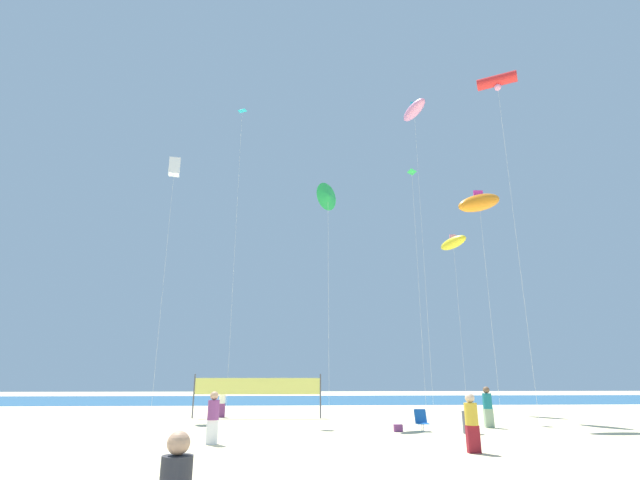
# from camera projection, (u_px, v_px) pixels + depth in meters

# --- Properties ---
(ground_plane) EXTENTS (120.00, 120.00, 0.00)m
(ground_plane) POSITION_uv_depth(u_px,v_px,m) (277.00, 450.00, 14.86)
(ground_plane) COLOR beige
(ocean_band) EXTENTS (120.00, 20.00, 0.01)m
(ocean_band) POSITION_uv_depth(u_px,v_px,m) (289.00, 400.00, 47.13)
(ocean_band) COLOR #28608C
(ocean_band) RESTS_ON ground
(beachgoer_teal_shirt) EXTENTS (0.41, 0.41, 1.81)m
(beachgoer_teal_shirt) POSITION_uv_depth(u_px,v_px,m) (488.00, 405.00, 21.59)
(beachgoer_teal_shirt) COLOR #99B28C
(beachgoer_teal_shirt) RESTS_ON ground
(beachgoer_plum_shirt) EXTENTS (0.40, 0.40, 1.75)m
(beachgoer_plum_shirt) POSITION_uv_depth(u_px,v_px,m) (213.00, 416.00, 16.36)
(beachgoer_plum_shirt) COLOR white
(beachgoer_plum_shirt) RESTS_ON ground
(beachgoer_white_shirt) EXTENTS (0.38, 0.38, 1.66)m
(beachgoer_white_shirt) POSITION_uv_depth(u_px,v_px,m) (222.00, 401.00, 27.01)
(beachgoer_white_shirt) COLOR #7A3872
(beachgoer_white_shirt) RESTS_ON ground
(beachgoer_mustard_shirt) EXTENTS (0.40, 0.40, 1.76)m
(beachgoer_mustard_shirt) POSITION_uv_depth(u_px,v_px,m) (472.00, 421.00, 14.55)
(beachgoer_mustard_shirt) COLOR maroon
(beachgoer_mustard_shirt) RESTS_ON ground
(folding_beach_chair) EXTENTS (0.52, 0.65, 0.89)m
(folding_beach_chair) POSITION_uv_depth(u_px,v_px,m) (421.00, 420.00, 20.15)
(folding_beach_chair) COLOR #1959B2
(folding_beach_chair) RESTS_ON ground
(trash_barrel) EXTENTS (0.52, 0.52, 0.88)m
(trash_barrel) POSITION_uv_depth(u_px,v_px,m) (469.00, 422.00, 19.27)
(trash_barrel) COLOR #595960
(trash_barrel) RESTS_ON ground
(volleyball_net) EXTENTS (7.32, 0.46, 2.40)m
(volleyball_net) POSITION_uv_depth(u_px,v_px,m) (257.00, 388.00, 26.67)
(volleyball_net) COLOR #4C4C51
(volleyball_net) RESTS_ON ground
(beach_handbag) EXTENTS (0.37, 0.19, 0.30)m
(beach_handbag) POSITION_uv_depth(u_px,v_px,m) (398.00, 428.00, 19.81)
(beach_handbag) COLOR #7A3872
(beach_handbag) RESTS_ON ground
(kite_orange_inflatable) EXTENTS (3.02, 1.49, 12.58)m
(kite_orange_inflatable) POSITION_uv_depth(u_px,v_px,m) (479.00, 203.00, 26.41)
(kite_orange_inflatable) COLOR silver
(kite_orange_inflatable) RESTS_ON ground
(kite_green_delta) EXTENTS (1.38, 1.34, 13.25)m
(kite_green_delta) POSITION_uv_depth(u_px,v_px,m) (328.00, 196.00, 27.20)
(kite_green_delta) COLOR silver
(kite_green_delta) RESTS_ON ground
(kite_cyan_diamond) EXTENTS (0.77, 0.77, 20.46)m
(kite_cyan_diamond) POSITION_uv_depth(u_px,v_px,m) (242.00, 118.00, 32.62)
(kite_cyan_diamond) COLOR silver
(kite_cyan_diamond) RESTS_ON ground
(kite_green_diamond) EXTENTS (0.60, 0.61, 15.75)m
(kite_green_diamond) POSITION_uv_depth(u_px,v_px,m) (412.00, 180.00, 31.33)
(kite_green_diamond) COLOR silver
(kite_green_diamond) RESTS_ON ground
(kite_white_box) EXTENTS (0.89, 0.89, 16.88)m
(kite_white_box) POSITION_uv_depth(u_px,v_px,m) (174.00, 167.00, 32.40)
(kite_white_box) COLOR silver
(kite_white_box) RESTS_ON ground
(kite_red_tube) EXTENTS (2.07, 1.51, 17.90)m
(kite_red_tube) POSITION_uv_depth(u_px,v_px,m) (497.00, 82.00, 25.07)
(kite_red_tube) COLOR silver
(kite_red_tube) RESTS_ON ground
(kite_yellow_inflatable) EXTENTS (1.90, 2.42, 12.17)m
(kite_yellow_inflatable) POSITION_uv_depth(u_px,v_px,m) (453.00, 243.00, 33.62)
(kite_yellow_inflatable) COLOR silver
(kite_yellow_inflatable) RESTS_ON ground
(kite_pink_inflatable) EXTENTS (1.78, 2.79, 22.23)m
(kite_pink_inflatable) POSITION_uv_depth(u_px,v_px,m) (414.00, 110.00, 35.00)
(kite_pink_inflatable) COLOR silver
(kite_pink_inflatable) RESTS_ON ground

